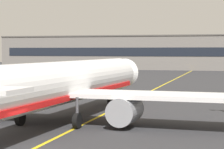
% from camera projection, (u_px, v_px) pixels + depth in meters
% --- Properties ---
extents(ground_plane, '(400.00, 400.00, 0.00)m').
position_uv_depth(ground_plane, '(26.00, 149.00, 29.84)').
color(ground_plane, '#2D2D30').
extents(taxiway_centreline, '(2.92, 179.99, 0.01)m').
position_uv_depth(taxiway_centreline, '(131.00, 101.00, 58.71)').
color(taxiway_centreline, yellow).
rests_on(taxiway_centreline, ground).
extents(airliner_foreground, '(32.17, 41.50, 11.65)m').
position_uv_depth(airliner_foreground, '(57.00, 85.00, 40.02)').
color(airliner_foreground, white).
rests_on(airliner_foreground, ground).
extents(safety_cone_by_nose_gear, '(0.44, 0.44, 0.55)m').
position_uv_depth(safety_cone_by_nose_gear, '(124.00, 102.00, 55.10)').
color(safety_cone_by_nose_gear, orange).
rests_on(safety_cone_by_nose_gear, ground).
extents(terminal_building, '(150.25, 12.40, 11.41)m').
position_uv_depth(terminal_building, '(220.00, 52.00, 149.20)').
color(terminal_building, slate).
rests_on(terminal_building, ground).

